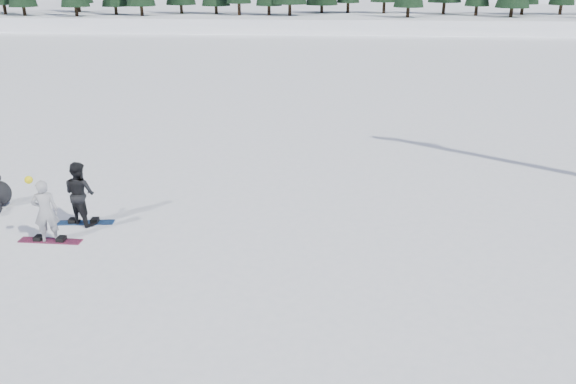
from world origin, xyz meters
name	(u,v)px	position (x,y,z in m)	size (l,w,h in m)	color
ground	(70,242)	(0.00, 0.00, 0.00)	(420.00, 420.00, 0.00)	white
alpine_backdrop	(281,34)	(-11.72, 189.16, -13.97)	(412.50, 227.00, 53.20)	white
snowboarder_woman	(45,211)	(-0.48, -0.02, 0.79)	(0.66, 0.54, 1.69)	#AFAEB4
snowboarder_man	(80,193)	(-0.11, 1.06, 0.82)	(0.80, 0.62, 1.64)	black
snowboard_woman	(50,241)	(-0.48, -0.01, 0.01)	(1.50, 0.28, 0.03)	maroon
snowboard_man	(84,223)	(-0.11, 1.06, 0.01)	(1.50, 0.28, 0.03)	navy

